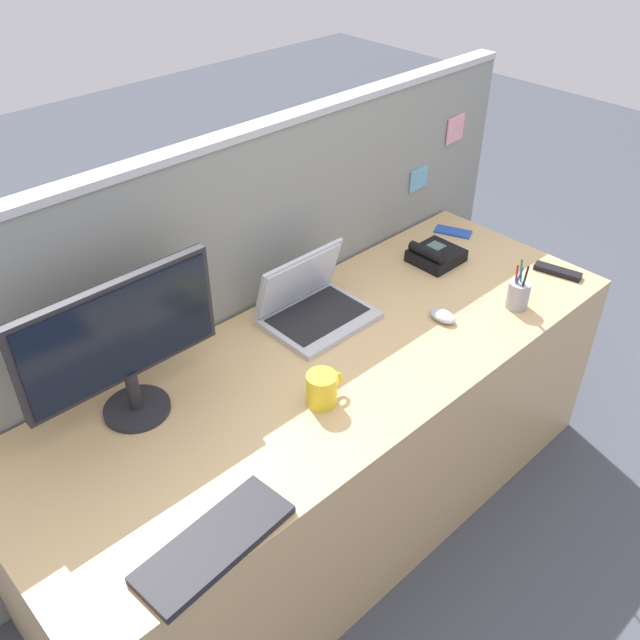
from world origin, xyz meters
name	(u,v)px	position (x,y,z in m)	size (l,w,h in m)	color
ground_plane	(329,509)	(0.00, 0.00, 0.00)	(10.00, 10.00, 0.00)	#424751
desk	(330,441)	(0.00, 0.00, 0.36)	(2.09, 0.76, 0.73)	tan
cubicle_divider	(248,315)	(0.00, 0.42, 0.67)	(2.55, 0.08, 1.34)	gray
desktop_monitor	(121,340)	(-0.56, 0.22, 0.98)	(0.57, 0.19, 0.42)	#232328
laptop	(312,304)	(0.11, 0.20, 0.78)	(0.34, 0.27, 0.22)	#B2B5BC
desk_phone	(435,255)	(0.68, 0.15, 0.76)	(0.18, 0.16, 0.08)	black
keyboard_main	(215,543)	(-0.67, -0.31, 0.74)	(0.39, 0.15, 0.02)	#232328
computer_mouse_right_hand	(442,316)	(0.41, -0.11, 0.74)	(0.06, 0.10, 0.03)	#B2B5BC
pen_cup	(518,294)	(0.65, -0.24, 0.78)	(0.08, 0.08, 0.19)	#99999E
cell_phone_blue_case	(453,232)	(0.92, 0.24, 0.73)	(0.06, 0.14, 0.01)	blue
tv_remote	(558,271)	(0.95, -0.22, 0.74)	(0.04, 0.17, 0.02)	black
coffee_mug	(322,389)	(-0.16, -0.13, 0.78)	(0.13, 0.09, 0.10)	yellow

